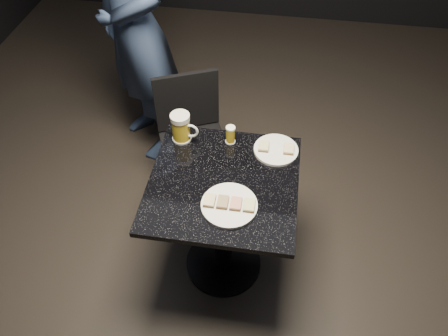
{
  "coord_description": "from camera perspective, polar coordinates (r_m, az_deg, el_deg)",
  "views": [
    {
      "loc": [
        0.21,
        -1.32,
        2.3
      ],
      "look_at": [
        0.0,
        0.02,
        0.82
      ],
      "focal_mm": 35.0,
      "sensor_mm": 36.0,
      "label": 1
    }
  ],
  "objects": [
    {
      "name": "canapes_on_plate_small",
      "position": [
        2.18,
        6.84,
        2.66
      ],
      "size": [
        0.17,
        0.07,
        0.02
      ],
      "color": "#4C3521",
      "rests_on": "plate_small"
    },
    {
      "name": "plate_large",
      "position": [
        1.95,
        0.69,
        -4.88
      ],
      "size": [
        0.25,
        0.25,
        0.01
      ],
      "primitive_type": "cylinder",
      "color": "white",
      "rests_on": "table"
    },
    {
      "name": "patron",
      "position": [
        2.82,
        -11.52,
        17.8
      ],
      "size": [
        0.8,
        0.81,
        1.88
      ],
      "primitive_type": "imported",
      "rotation": [
        0.0,
        0.0,
        -0.83
      ],
      "color": "navy",
      "rests_on": "floor"
    },
    {
      "name": "plate_small",
      "position": [
        2.19,
        6.8,
        2.36
      ],
      "size": [
        0.22,
        0.22,
        0.01
      ],
      "primitive_type": "cylinder",
      "color": "white",
      "rests_on": "table"
    },
    {
      "name": "table",
      "position": [
        2.24,
        -0.08,
        -5.78
      ],
      "size": [
        0.7,
        0.7,
        0.75
      ],
      "color": "black",
      "rests_on": "floor"
    },
    {
      "name": "beer_tumbler",
      "position": [
        2.2,
        0.85,
        4.38
      ],
      "size": [
        0.05,
        0.05,
        0.1
      ],
      "color": "white",
      "rests_on": "table"
    },
    {
      "name": "floor",
      "position": [
        2.66,
        -0.07,
        -12.33
      ],
      "size": [
        6.0,
        6.0,
        0.0
      ],
      "primitive_type": "plane",
      "color": "black",
      "rests_on": "ground"
    },
    {
      "name": "chair",
      "position": [
        2.64,
        -4.15,
        4.34
      ],
      "size": [
        0.5,
        0.5,
        0.86
      ],
      "color": "black",
      "rests_on": "floor"
    },
    {
      "name": "beer_mug",
      "position": [
        2.2,
        -5.58,
        5.31
      ],
      "size": [
        0.14,
        0.1,
        0.16
      ],
      "color": "silver",
      "rests_on": "table"
    },
    {
      "name": "canapes_on_plate_large",
      "position": [
        1.94,
        0.7,
        -4.58
      ],
      "size": [
        0.23,
        0.07,
        0.02
      ],
      "color": "#4C3521",
      "rests_on": "plate_large"
    }
  ]
}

